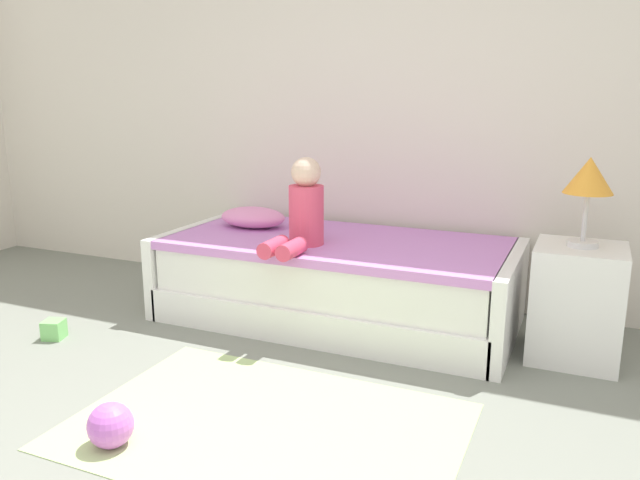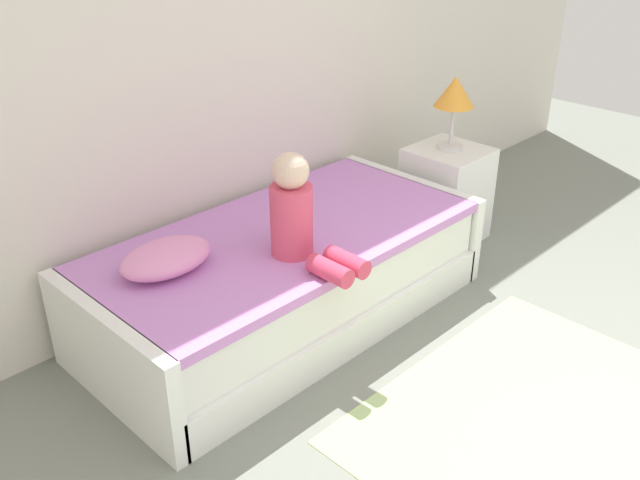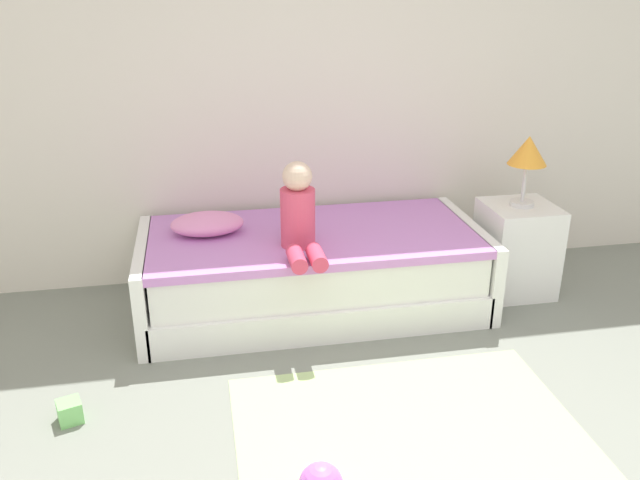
% 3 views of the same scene
% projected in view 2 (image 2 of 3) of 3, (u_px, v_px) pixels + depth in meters
% --- Properties ---
extents(wall_rear, '(7.20, 0.10, 2.90)m').
position_uv_depth(wall_rear, '(230.00, 17.00, 3.56)').
color(wall_rear, silver).
rests_on(wall_rear, ground).
extents(bed, '(2.11, 1.00, 0.50)m').
position_uv_depth(bed, '(286.00, 276.00, 3.62)').
color(bed, white).
rests_on(bed, ground).
extents(nightstand, '(0.44, 0.44, 0.60)m').
position_uv_depth(nightstand, '(446.00, 194.00, 4.42)').
color(nightstand, white).
rests_on(nightstand, ground).
extents(table_lamp, '(0.24, 0.24, 0.45)m').
position_uv_depth(table_lamp, '(455.00, 95.00, 4.13)').
color(table_lamp, silver).
rests_on(table_lamp, nightstand).
extents(child_figure, '(0.20, 0.51, 0.50)m').
position_uv_depth(child_figure, '(299.00, 217.00, 3.19)').
color(child_figure, '#E04C6B').
rests_on(child_figure, bed).
extents(pillow, '(0.44, 0.30, 0.13)m').
position_uv_depth(pillow, '(166.00, 258.00, 3.13)').
color(pillow, '#EA8CC6').
rests_on(pillow, bed).
extents(area_rug, '(1.60, 1.10, 0.01)m').
position_uv_depth(area_rug, '(526.00, 412.00, 3.05)').
color(area_rug, '#B2D189').
rests_on(area_rug, ground).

